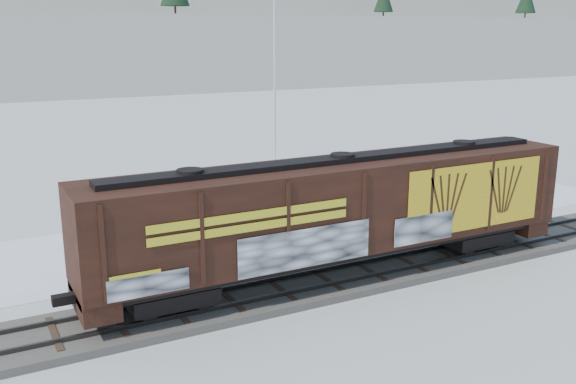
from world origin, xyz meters
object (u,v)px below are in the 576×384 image
car_silver (181,222)px  car_white (343,199)px  flagpole (276,113)px  car_dark (330,211)px  hopper_railcar (341,209)px

car_silver → car_white: bearing=-88.5°
car_white → flagpole: bearing=28.2°
car_silver → car_dark: car_silver is taller
hopper_railcar → flagpole: flagpole is taller
flagpole → car_white: bearing=-81.6°
car_dark → flagpole: bearing=-15.9°
hopper_railcar → flagpole: 14.92m
car_silver → car_white: 9.11m
car_silver → flagpole: bearing=-52.0°
flagpole → car_silver: (-8.21, -6.28, -3.94)m
car_silver → car_dark: 7.63m
hopper_railcar → car_dark: (3.73, 6.86, -2.31)m
car_white → car_dark: size_ratio=1.09×
hopper_railcar → car_silver: bearing=116.0°
hopper_railcar → car_white: 9.83m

